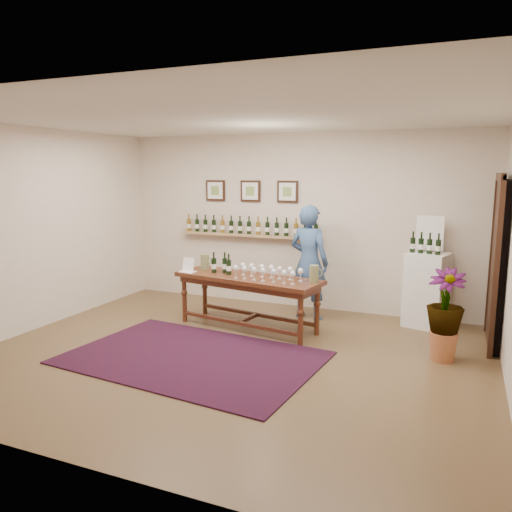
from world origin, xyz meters
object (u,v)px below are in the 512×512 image
at_px(tasting_table, 248,284).
at_px(person, 309,262).
at_px(potted_plant, 445,315).
at_px(display_pedestal, 427,290).

height_order(tasting_table, person, person).
relative_size(potted_plant, person, 0.55).
bearing_deg(person, display_pedestal, -157.62).
height_order(display_pedestal, person, person).
bearing_deg(tasting_table, potted_plant, 4.25).
bearing_deg(tasting_table, display_pedestal, 35.02).
distance_m(tasting_table, person, 1.06).
relative_size(tasting_table, display_pedestal, 2.08).
height_order(tasting_table, potted_plant, potted_plant).
height_order(display_pedestal, potted_plant, display_pedestal).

